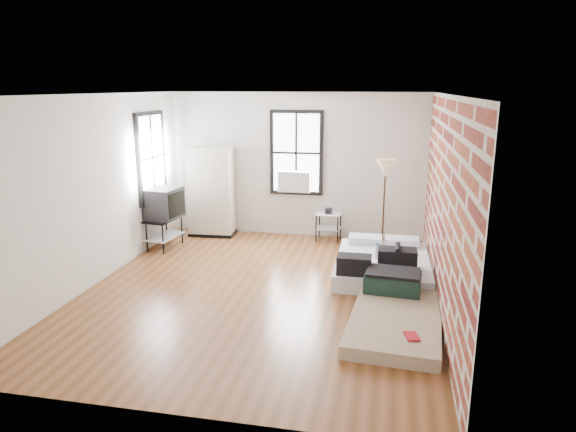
% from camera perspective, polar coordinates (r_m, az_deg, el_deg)
% --- Properties ---
extents(ground, '(6.00, 6.00, 0.00)m').
position_cam_1_polar(ground, '(7.61, -3.17, -8.24)').
color(ground, '#5B3518').
rests_on(ground, ground).
extents(room_shell, '(5.02, 6.02, 2.80)m').
position_cam_1_polar(room_shell, '(7.42, -0.92, 5.18)').
color(room_shell, silver).
rests_on(room_shell, ground).
extents(mattress_main, '(1.46, 1.97, 0.63)m').
position_cam_1_polar(mattress_main, '(8.30, 10.44, -5.23)').
color(mattress_main, white).
rests_on(mattress_main, ground).
extents(mattress_bare, '(1.24, 2.13, 0.44)m').
position_cam_1_polar(mattress_bare, '(6.80, 11.81, -10.12)').
color(mattress_bare, tan).
rests_on(mattress_bare, ground).
extents(wardrobe, '(0.91, 0.55, 1.75)m').
position_cam_1_polar(wardrobe, '(10.26, -8.51, 2.64)').
color(wardrobe, black).
rests_on(wardrobe, ground).
extents(side_table, '(0.50, 0.41, 0.63)m').
position_cam_1_polar(side_table, '(9.90, 4.53, -0.34)').
color(side_table, black).
rests_on(side_table, ground).
extents(floor_lamp, '(0.36, 0.36, 1.68)m').
position_cam_1_polar(floor_lamp, '(9.12, 10.76, 4.72)').
color(floor_lamp, black).
rests_on(floor_lamp, ground).
extents(tv_stand, '(0.63, 0.85, 1.12)m').
position_cam_1_polar(tv_stand, '(9.58, -13.69, 1.18)').
color(tv_stand, black).
rests_on(tv_stand, ground).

